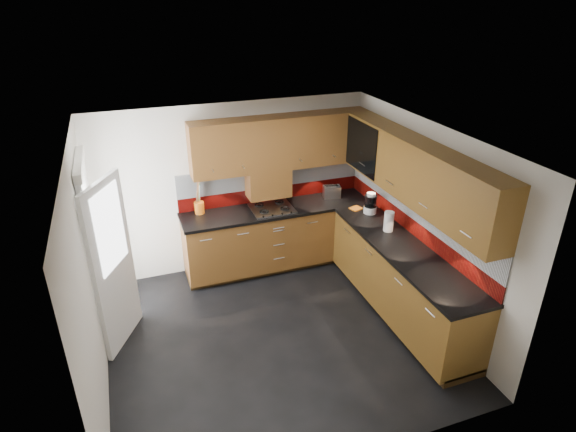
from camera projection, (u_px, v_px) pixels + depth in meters
name	position (u px, v px, depth m)	size (l,w,h in m)	color
room	(274.00, 223.00, 5.09)	(4.00, 3.80, 2.64)	black
base_cabinets	(333.00, 259.00, 6.48)	(2.70, 3.20, 0.95)	brown
countertop	(334.00, 227.00, 6.26)	(2.72, 3.22, 0.04)	black
backsplash	(344.00, 198.00, 6.39)	(2.70, 3.20, 0.54)	maroon
upper_cabinets	(348.00, 157.00, 5.97)	(2.50, 3.20, 0.72)	brown
extractor_hood	(268.00, 182.00, 6.70)	(0.60, 0.33, 0.40)	brown
glass_cabinet	(371.00, 144.00, 6.35)	(0.32, 0.80, 0.66)	black
back_door	(103.00, 256.00, 5.38)	(0.42, 1.19, 2.04)	white
gas_hob	(272.00, 208.00, 6.70)	(0.58, 0.51, 0.04)	silver
utensil_pot	(199.00, 206.00, 6.55)	(0.13, 0.13, 0.48)	#C66112
toaster	(332.00, 192.00, 7.06)	(0.27, 0.20, 0.18)	silver
food_processor	(370.00, 204.00, 6.55)	(0.18, 0.18, 0.30)	white
paper_towel	(389.00, 221.00, 6.08)	(0.12, 0.12, 0.26)	white
orange_cloth	(356.00, 208.00, 6.72)	(0.15, 0.13, 0.02)	orange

